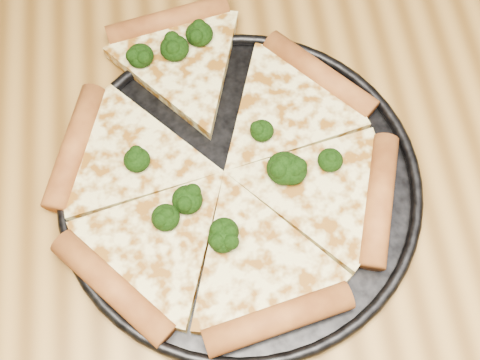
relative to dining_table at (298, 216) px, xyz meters
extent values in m
plane|color=brown|center=(0.00, 0.00, -0.66)|extent=(4.00, 4.00, 0.00)
cube|color=olive|center=(0.00, 0.00, 0.07)|extent=(1.20, 0.90, 0.04)
cylinder|color=black|center=(-0.06, 0.00, 0.09)|extent=(0.33, 0.33, 0.01)
torus|color=black|center=(-0.06, 0.00, 0.10)|extent=(0.34, 0.34, 0.01)
cylinder|color=#A65E29|center=(0.03, 0.11, 0.11)|extent=(0.10, 0.11, 0.02)
cylinder|color=#A65E29|center=(-0.11, 0.19, 0.11)|extent=(0.13, 0.05, 0.02)
cylinder|color=#A65E29|center=(-0.21, 0.05, 0.11)|extent=(0.06, 0.13, 0.02)
cylinder|color=#A65E29|center=(-0.18, -0.09, 0.11)|extent=(0.10, 0.11, 0.02)
cylinder|color=#A65E29|center=(-0.05, -0.13, 0.11)|extent=(0.13, 0.05, 0.02)
cylinder|color=#A65E29|center=(0.06, -0.04, 0.11)|extent=(0.06, 0.13, 0.02)
ellipsoid|color=black|center=(-0.11, 0.15, 0.12)|extent=(0.03, 0.03, 0.02)
ellipsoid|color=black|center=(-0.16, 0.03, 0.12)|extent=(0.02, 0.02, 0.02)
ellipsoid|color=black|center=(-0.09, -0.06, 0.12)|extent=(0.03, 0.03, 0.02)
ellipsoid|color=black|center=(-0.08, -0.05, 0.12)|extent=(0.03, 0.03, 0.02)
ellipsoid|color=black|center=(0.02, 0.01, 0.12)|extent=(0.02, 0.02, 0.02)
ellipsoid|color=black|center=(-0.14, 0.14, 0.12)|extent=(0.03, 0.03, 0.02)
ellipsoid|color=black|center=(-0.04, 0.04, 0.12)|extent=(0.02, 0.02, 0.02)
ellipsoid|color=black|center=(-0.08, 0.16, 0.12)|extent=(0.03, 0.03, 0.02)
ellipsoid|color=black|center=(-0.13, -0.03, 0.12)|extent=(0.03, 0.03, 0.02)
ellipsoid|color=black|center=(-0.02, 0.00, 0.12)|extent=(0.03, 0.03, 0.02)
ellipsoid|color=black|center=(-0.11, -0.02, 0.12)|extent=(0.03, 0.03, 0.02)
ellipsoid|color=black|center=(-0.02, 0.00, 0.12)|extent=(0.03, 0.03, 0.02)
camera|label=1|loc=(-0.09, -0.25, 0.64)|focal=47.75mm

